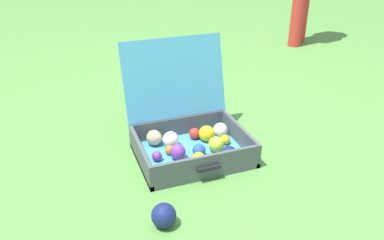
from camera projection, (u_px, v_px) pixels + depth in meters
ground_plane at (184, 155)px, 1.95m from camera, size 16.00×16.00×0.00m
open_suitcase at (189, 131)px, 1.94m from camera, size 0.54×0.56×0.53m
stray_ball_on_grass at (164, 215)px, 1.47m from camera, size 0.10×0.10×0.10m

